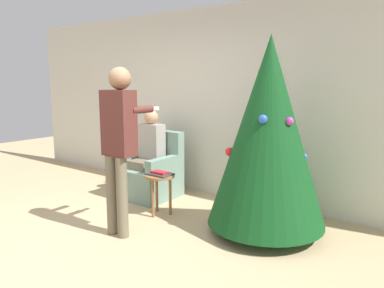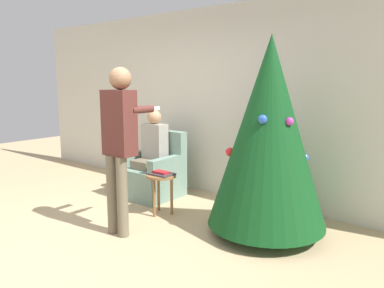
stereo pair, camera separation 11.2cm
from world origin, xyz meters
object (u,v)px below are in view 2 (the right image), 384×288
at_px(person_standing, 119,136).
at_px(side_stool, 161,182).
at_px(christmas_tree, 269,132).
at_px(armchair, 153,174).
at_px(person_seated, 151,150).

distance_m(person_standing, side_stool, 0.97).
height_order(christmas_tree, armchair, christmas_tree).
bearing_deg(armchair, person_standing, -59.95).
height_order(person_seated, side_stool, person_seated).
bearing_deg(christmas_tree, side_stool, -168.70).
bearing_deg(armchair, side_stool, -38.02).
xyz_separation_m(person_seated, side_stool, (0.63, -0.47, -0.27)).
bearing_deg(christmas_tree, armchair, 173.23).
relative_size(christmas_tree, person_seated, 1.71).
height_order(person_seated, person_standing, person_standing).
distance_m(christmas_tree, person_standing, 1.59).
bearing_deg(side_stool, person_seated, 143.56).
height_order(christmas_tree, side_stool, christmas_tree).
height_order(christmas_tree, person_standing, christmas_tree).
relative_size(christmas_tree, side_stool, 4.18).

